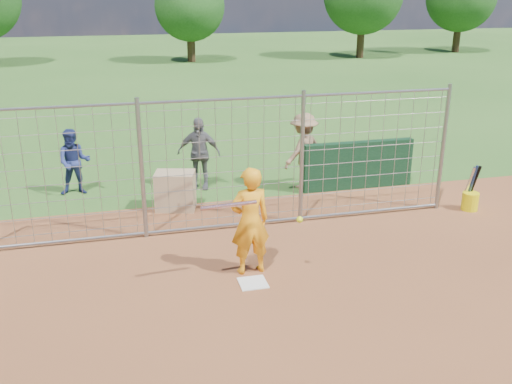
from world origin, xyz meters
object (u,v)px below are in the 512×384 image
object	(u,v)px
batter	(250,221)
bystander_c	(303,151)
bystander_b	(199,153)
bucket_with_bats	(470,199)
bystander_a	(74,162)
equipment_bin	(175,191)

from	to	relation	value
batter	bystander_c	world-z (taller)	batter
bystander_b	bucket_with_bats	size ratio (longest dim) A/B	1.70
batter	bucket_with_bats	size ratio (longest dim) A/B	1.83
bystander_a	bystander_c	bearing A→B (deg)	-5.57
bystander_a	bucket_with_bats	world-z (taller)	bystander_a
batter	bystander_a	distance (m)	5.40
bystander_b	equipment_bin	size ratio (longest dim) A/B	2.07
bystander_b	bystander_c	world-z (taller)	bystander_c
bucket_with_bats	equipment_bin	bearing A→B (deg)	165.46
bystander_a	bystander_b	world-z (taller)	bystander_b
bystander_b	bystander_c	distance (m)	2.38
bystander_a	bystander_c	xyz separation A→B (m)	(5.05, -0.79, 0.12)
bystander_a	bystander_c	world-z (taller)	bystander_c
bystander_a	batter	bearing A→B (deg)	-54.32
bystander_b	equipment_bin	distance (m)	1.44
batter	bucket_with_bats	world-z (taller)	batter
bystander_a	bystander_b	xyz separation A→B (m)	(2.73, -0.27, 0.09)
bystander_a	bystander_c	size ratio (longest dim) A/B	0.86
batter	bystander_a	size ratio (longest dim) A/B	1.20
bystander_b	bucket_with_bats	bearing A→B (deg)	-10.43
batter	bucket_with_bats	distance (m)	5.34
bystander_b	bystander_c	size ratio (longest dim) A/B	0.96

